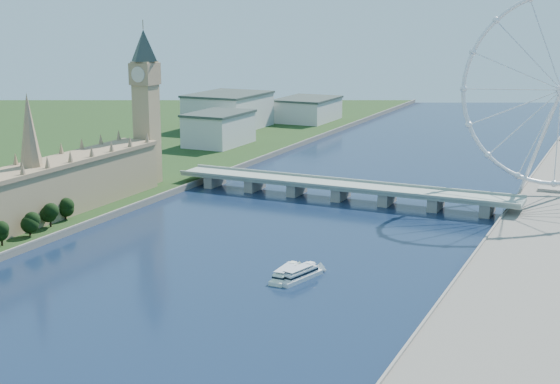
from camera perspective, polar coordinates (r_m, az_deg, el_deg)
The scene contains 6 objects.
parliament_range at distance 440.38m, azimuth -17.57°, elevation -0.10°, with size 24.00×200.00×70.00m.
big_ben at distance 516.31m, azimuth -9.82°, elevation 7.59°, with size 20.02×20.02×110.00m.
westminster_bridge at distance 486.05m, azimuth 4.48°, elevation 0.25°, with size 220.00×22.00×9.50m.
city_skyline at distance 722.09m, azimuth 14.78°, elevation 4.90°, with size 505.00×280.00×32.00m.
tour_boat_near at distance 343.46m, azimuth 0.46°, elevation -6.35°, with size 6.61×26.05×5.72m, color white, non-canonical shape.
tour_boat_far at distance 342.46m, azimuth 1.46°, elevation -6.41°, with size 7.04×27.67×6.09m, color silver, non-canonical shape.
Camera 1 is at (165.30, -144.23, 114.22)m, focal length 50.00 mm.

